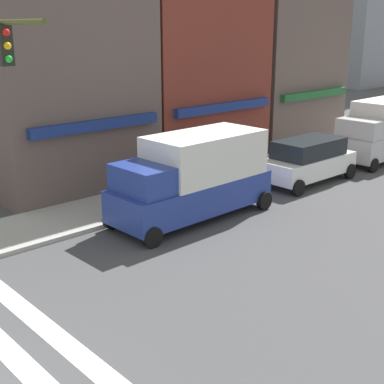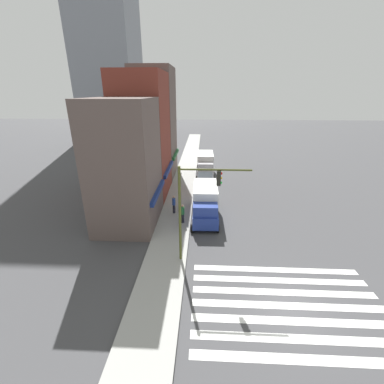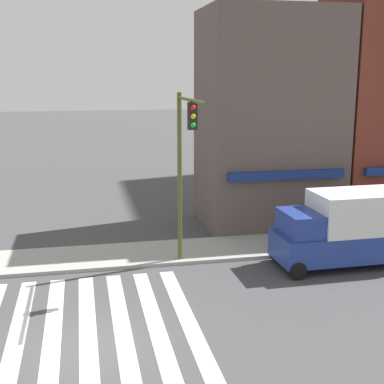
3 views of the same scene
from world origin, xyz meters
name	(u,v)px [view 3 (image 3 of 3)]	position (x,y,z in m)	size (l,w,h in m)	color
ground_plane	(88,347)	(0.00, 0.00, 0.00)	(200.00, 200.00, 0.00)	#424244
sidewalk_left	(85,258)	(0.00, 7.50, 0.07)	(120.00, 3.00, 0.15)	#9E9E99
crosswalk_stripes	(88,347)	(0.00, 0.00, 0.00)	(6.75, 10.80, 0.01)	silver
traffic_signal	(184,154)	(3.86, 5.43, 4.67)	(0.32, 4.56, 6.93)	#474C1E
box_truck_blue	(353,227)	(10.64, 4.70, 1.59)	(6.24, 2.42, 3.04)	navy
pedestrian_green_top	(299,228)	(9.18, 6.69, 1.07)	(0.32, 0.32, 1.77)	#23232D
pedestrian_blue_shirt	(330,219)	(11.13, 7.71, 1.07)	(0.32, 0.32, 1.77)	#23232D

